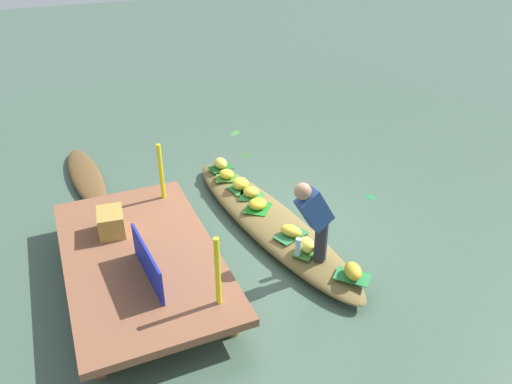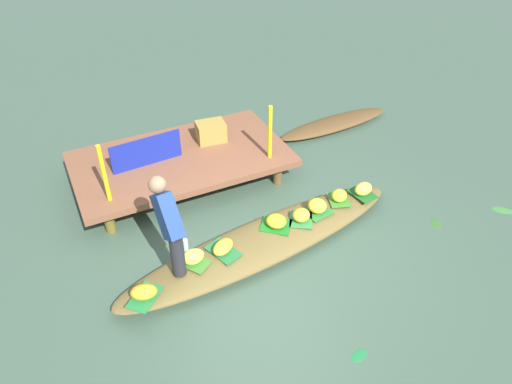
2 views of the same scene
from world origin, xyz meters
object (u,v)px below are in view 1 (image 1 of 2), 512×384
at_px(moored_boat, 86,176).
at_px(banana_bunch_5, 307,245).
at_px(banana_bunch_7, 258,204).
at_px(produce_crate, 111,222).
at_px(vendor_person, 315,216).
at_px(banana_bunch_3, 353,271).
at_px(water_bottle, 298,247).
at_px(banana_bunch_2, 251,192).
at_px(banana_bunch_0, 240,184).
at_px(banana_bunch_4, 227,174).
at_px(market_banner, 147,263).
at_px(banana_bunch_6, 291,231).
at_px(banana_bunch_1, 221,163).
at_px(vendor_boat, 269,221).

bearing_deg(moored_boat, banana_bunch_5, -149.97).
distance_m(banana_bunch_7, produce_crate, 2.10).
bearing_deg(banana_bunch_5, produce_crate, 63.12).
bearing_deg(produce_crate, vendor_person, -121.57).
bearing_deg(banana_bunch_3, banana_bunch_5, 21.88).
relative_size(banana_bunch_7, vendor_person, 0.23).
bearing_deg(water_bottle, banana_bunch_2, -0.81).
relative_size(banana_bunch_3, produce_crate, 0.68).
distance_m(moored_boat, banana_bunch_0, 2.78).
bearing_deg(moored_boat, banana_bunch_3, -151.65).
bearing_deg(banana_bunch_5, water_bottle, 104.68).
xyz_separation_m(banana_bunch_4, market_banner, (-2.19, 1.76, 0.33)).
xyz_separation_m(banana_bunch_5, banana_bunch_7, (1.20, 0.16, -0.02)).
relative_size(banana_bunch_4, produce_crate, 0.56).
xyz_separation_m(banana_bunch_0, banana_bunch_6, (-1.44, -0.16, -0.02)).
bearing_deg(moored_boat, banana_bunch_6, -147.07).
height_order(banana_bunch_1, banana_bunch_6, banana_bunch_1).
bearing_deg(banana_bunch_1, banana_bunch_3, -171.40).
bearing_deg(vendor_person, banana_bunch_2, 2.63).
distance_m(vendor_boat, produce_crate, 2.23).
bearing_deg(market_banner, banana_bunch_7, -62.50).
distance_m(banana_bunch_4, water_bottle, 2.29).
bearing_deg(water_bottle, banana_bunch_4, 2.97).
bearing_deg(banana_bunch_0, vendor_person, -176.05).
relative_size(banana_bunch_1, banana_bunch_3, 0.92).
distance_m(banana_bunch_1, banana_bunch_2, 1.08).
bearing_deg(banana_bunch_7, banana_bunch_5, -172.23).
distance_m(vendor_person, market_banner, 2.01).
bearing_deg(produce_crate, banana_bunch_7, -88.29).
bearing_deg(vendor_boat, banana_bunch_7, 14.88).
height_order(banana_bunch_3, banana_bunch_4, banana_bunch_3).
xyz_separation_m(banana_bunch_5, produce_crate, (1.14, 2.25, 0.24)).
bearing_deg(banana_bunch_1, market_banner, 145.18).
distance_m(banana_bunch_5, produce_crate, 2.54).
height_order(vendor_boat, banana_bunch_1, banana_bunch_1).
distance_m(banana_bunch_0, banana_bunch_1, 0.79).
height_order(banana_bunch_5, banana_bunch_6, banana_bunch_5).
bearing_deg(vendor_person, water_bottle, 30.07).
relative_size(banana_bunch_3, vendor_person, 0.25).
distance_m(moored_boat, banana_bunch_6, 3.94).
distance_m(banana_bunch_0, market_banner, 2.58).
relative_size(banana_bunch_4, banana_bunch_6, 0.79).
xyz_separation_m(banana_bunch_3, vendor_person, (0.45, 0.31, 0.59)).
bearing_deg(vendor_boat, banana_bunch_0, -0.40).
height_order(vendor_boat, banana_bunch_5, banana_bunch_5).
bearing_deg(produce_crate, banana_bunch_6, -108.53).
distance_m(banana_bunch_4, market_banner, 2.83).
xyz_separation_m(banana_bunch_2, banana_bunch_6, (-1.16, -0.10, -0.01)).
distance_m(vendor_person, water_bottle, 0.59).
bearing_deg(banana_bunch_7, banana_bunch_2, -6.84).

